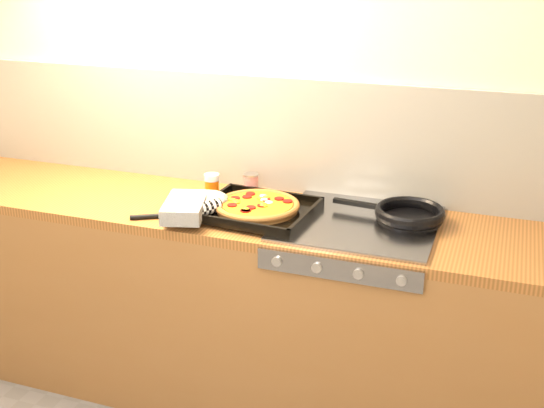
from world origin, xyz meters
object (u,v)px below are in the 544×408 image
at_px(frying_pan, 408,214).
at_px(juice_glass, 212,186).
at_px(pizza_on_tray, 238,206).
at_px(tomato_can, 251,185).

relative_size(frying_pan, juice_glass, 4.36).
height_order(pizza_on_tray, frying_pan, pizza_on_tray).
distance_m(tomato_can, juice_glass, 0.17).
bearing_deg(frying_pan, juice_glass, 179.22).
height_order(frying_pan, juice_glass, juice_glass).
bearing_deg(pizza_on_tray, juice_glass, 138.12).
distance_m(frying_pan, juice_glass, 0.84).
relative_size(pizza_on_tray, frying_pan, 1.27).
xyz_separation_m(frying_pan, juice_glass, (-0.84, 0.01, 0.01)).
relative_size(frying_pan, tomato_can, 4.75).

